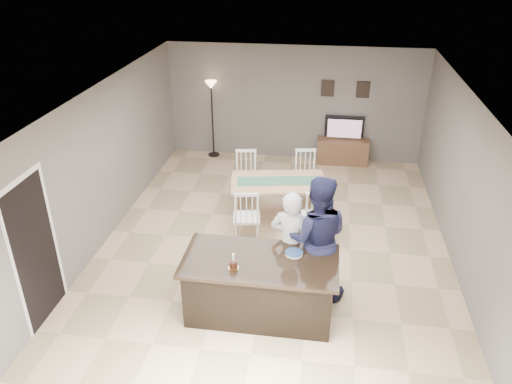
# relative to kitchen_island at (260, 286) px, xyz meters

# --- Properties ---
(floor) EXTENTS (8.00, 8.00, 0.00)m
(floor) POSITION_rel_kitchen_island_xyz_m (0.00, 1.80, -0.45)
(floor) COLOR #D3AD87
(floor) RESTS_ON ground
(room_shell) EXTENTS (8.00, 8.00, 8.00)m
(room_shell) POSITION_rel_kitchen_island_xyz_m (0.00, 1.80, 1.22)
(room_shell) COLOR slate
(room_shell) RESTS_ON floor
(kitchen_island) EXTENTS (2.15, 1.10, 0.90)m
(kitchen_island) POSITION_rel_kitchen_island_xyz_m (0.00, 0.00, 0.00)
(kitchen_island) COLOR black
(kitchen_island) RESTS_ON floor
(tv_console) EXTENTS (1.20, 0.40, 0.60)m
(tv_console) POSITION_rel_kitchen_island_xyz_m (1.20, 5.57, -0.15)
(tv_console) COLOR brown
(tv_console) RESTS_ON floor
(television) EXTENTS (0.91, 0.12, 0.53)m
(television) POSITION_rel_kitchen_island_xyz_m (1.20, 5.64, 0.41)
(television) COLOR black
(television) RESTS_ON tv_console
(tv_screen_glow) EXTENTS (0.78, 0.00, 0.78)m
(tv_screen_glow) POSITION_rel_kitchen_island_xyz_m (1.20, 5.56, 0.42)
(tv_screen_glow) COLOR #D55817
(tv_screen_glow) RESTS_ON tv_console
(picture_frames) EXTENTS (1.10, 0.02, 0.38)m
(picture_frames) POSITION_rel_kitchen_island_xyz_m (1.15, 5.78, 1.30)
(picture_frames) COLOR black
(picture_frames) RESTS_ON room_shell
(doorway) EXTENTS (0.00, 2.10, 2.65)m
(doorway) POSITION_rel_kitchen_island_xyz_m (-2.99, -0.50, 0.80)
(doorway) COLOR black
(doorway) RESTS_ON floor
(woman) EXTENTS (0.68, 0.51, 1.69)m
(woman) POSITION_rel_kitchen_island_xyz_m (0.37, 0.55, 0.39)
(woman) COLOR silver
(woman) RESTS_ON floor
(man) EXTENTS (0.96, 0.75, 1.95)m
(man) POSITION_rel_kitchen_island_xyz_m (0.74, 0.55, 0.52)
(man) COLOR #1B1C3C
(man) RESTS_ON floor
(birthday_cake) EXTENTS (0.15, 0.15, 0.23)m
(birthday_cake) POSITION_rel_kitchen_island_xyz_m (-0.33, -0.24, 0.50)
(birthday_cake) COLOR gold
(birthday_cake) RESTS_ON kitchen_island
(plate_stack) EXTENTS (0.25, 0.25, 0.04)m
(plate_stack) POSITION_rel_kitchen_island_xyz_m (0.45, 0.19, 0.47)
(plate_stack) COLOR white
(plate_stack) RESTS_ON kitchen_island
(dining_table) EXTENTS (1.97, 2.22, 1.06)m
(dining_table) POSITION_rel_kitchen_island_xyz_m (-0.03, 2.66, 0.22)
(dining_table) COLOR tan
(dining_table) RESTS_ON floor
(floor_lamp) EXTENTS (0.28, 0.28, 1.86)m
(floor_lamp) POSITION_rel_kitchen_island_xyz_m (-1.95, 5.59, 0.99)
(floor_lamp) COLOR black
(floor_lamp) RESTS_ON floor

